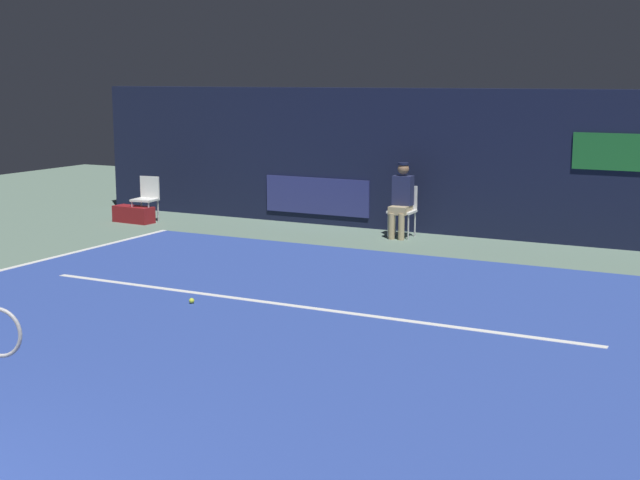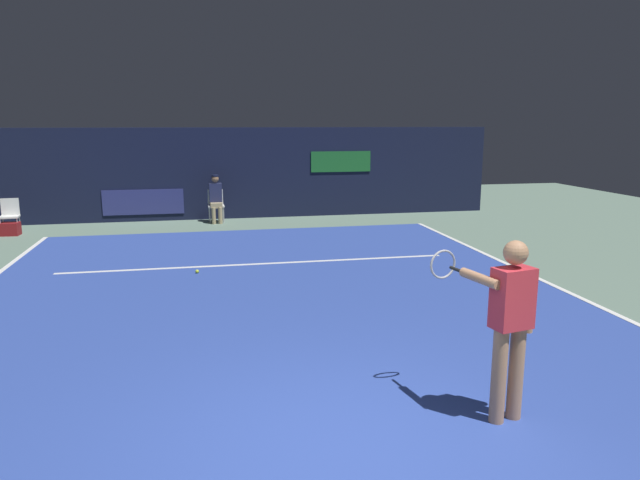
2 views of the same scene
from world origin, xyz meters
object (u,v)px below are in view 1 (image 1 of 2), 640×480
Objects in this scene: line_judge_on_chair at (402,199)px; equipment_bag at (134,214)px; tennis_ball at (192,301)px; courtside_chair_near at (147,196)px.

equipment_bag is (-5.26, -0.87, -0.53)m from line_judge_on_chair.
equipment_bag reaches higher than tennis_ball.
equipment_bag is at bearing 135.02° from tennis_ball.
line_judge_on_chair is at bearing 84.70° from tennis_ball.
line_judge_on_chair reaches higher than courtside_chair_near.
line_judge_on_chair reaches higher than equipment_bag.
courtside_chair_near is 1.05× the size of equipment_bag.
equipment_bag is (-0.17, -0.21, -0.34)m from courtside_chair_near.
courtside_chair_near is at bearing 55.99° from equipment_bag.
courtside_chair_near is 0.44m from equipment_bag.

